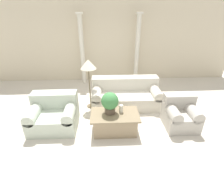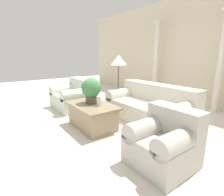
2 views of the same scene
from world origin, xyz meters
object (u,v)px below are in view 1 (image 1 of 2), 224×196
(potted_plant, at_px, (110,102))
(armchair, at_px, (180,114))
(loveseat, at_px, (54,114))
(sofa_long, at_px, (126,95))
(floor_lamp, at_px, (88,66))
(coffee_table, at_px, (115,122))

(potted_plant, distance_m, armchair, 1.84)
(loveseat, height_order, potted_plant, potted_plant)
(potted_plant, bearing_deg, sofa_long, 66.97)
(sofa_long, bearing_deg, floor_lamp, -175.07)
(loveseat, distance_m, armchair, 3.19)
(potted_plant, bearing_deg, armchair, 3.21)
(coffee_table, relative_size, armchair, 1.46)
(loveseat, xyz_separation_m, potted_plant, (1.41, -0.26, 0.44))
(loveseat, xyz_separation_m, armchair, (3.19, -0.16, -0.00))
(sofa_long, height_order, coffee_table, sofa_long)
(floor_lamp, bearing_deg, potted_plant, -64.31)
(potted_plant, distance_m, floor_lamp, 1.35)
(potted_plant, bearing_deg, floor_lamp, 115.69)
(sofa_long, distance_m, coffee_table, 1.35)
(coffee_table, relative_size, floor_lamp, 0.78)
(sofa_long, height_order, loveseat, same)
(coffee_table, distance_m, potted_plant, 0.55)
(coffee_table, bearing_deg, loveseat, 168.34)
(coffee_table, height_order, armchair, armchair)
(potted_plant, relative_size, armchair, 0.67)
(floor_lamp, bearing_deg, sofa_long, 4.93)
(sofa_long, relative_size, coffee_table, 1.77)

